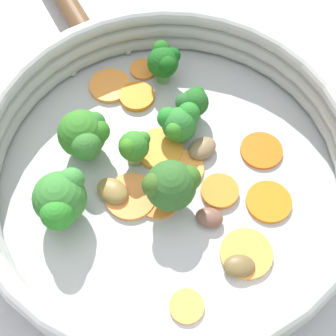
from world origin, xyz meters
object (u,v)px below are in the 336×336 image
(carrot_slice_3, at_px, (143,69))
(carrot_slice_10, at_px, (159,149))
(carrot_slice_0, at_px, (155,197))
(carrot_slice_6, at_px, (131,196))
(skillet, at_px, (168,179))
(broccoli_floret_0, at_px, (192,102))
(carrot_slice_8, at_px, (261,151))
(mushroom_piece_0, at_px, (239,266))
(mushroom_piece_1, at_px, (202,148))
(mushroom_piece_3, at_px, (209,217))
(carrot_slice_7, at_px, (246,254))
(broccoli_floret_1, at_px, (164,61))
(carrot_slice_5, at_px, (187,306))
(broccoli_floret_3, at_px, (84,136))
(carrot_slice_1, at_px, (137,97))
(carrot_slice_11, at_px, (218,195))
(carrot_slice_9, at_px, (269,202))
(broccoli_floret_5, at_px, (178,122))
(broccoli_floret_4, at_px, (134,147))
(carrot_slice_2, at_px, (183,168))
(carrot_slice_4, at_px, (110,86))
(broccoli_floret_2, at_px, (60,200))
(mushroom_piece_2, at_px, (113,191))
(broccoli_floret_6, at_px, (171,185))

(carrot_slice_3, bearing_deg, carrot_slice_10, -149.23)
(carrot_slice_0, height_order, carrot_slice_6, carrot_slice_6)
(skillet, distance_m, broccoli_floret_0, 0.08)
(carrot_slice_8, relative_size, mushroom_piece_0, 1.53)
(skillet, bearing_deg, carrot_slice_8, -53.13)
(broccoli_floret_0, bearing_deg, skillet, -178.13)
(mushroom_piece_1, distance_m, mushroom_piece_3, 0.07)
(carrot_slice_7, relative_size, broccoli_floret_1, 1.07)
(carrot_slice_5, xyz_separation_m, mushroom_piece_0, (0.05, -0.03, 0.00))
(broccoli_floret_3, relative_size, mushroom_piece_0, 1.84)
(carrot_slice_7, height_order, broccoli_floret_1, broccoli_floret_1)
(mushroom_piece_3, bearing_deg, carrot_slice_0, 85.50)
(carrot_slice_1, xyz_separation_m, carrot_slice_11, (-0.08, -0.11, -0.00))
(carrot_slice_0, distance_m, carrot_slice_9, 0.11)
(broccoli_floret_5, height_order, mushroom_piece_3, broccoli_floret_5)
(carrot_slice_10, bearing_deg, carrot_slice_0, -163.66)
(skillet, height_order, broccoli_floret_3, broccoli_floret_3)
(carrot_slice_5, relative_size, carrot_slice_7, 0.63)
(broccoli_floret_4, bearing_deg, broccoli_floret_1, 5.17)
(carrot_slice_3, bearing_deg, carrot_slice_2, -141.16)
(carrot_slice_2, height_order, carrot_slice_4, carrot_slice_4)
(carrot_slice_8, distance_m, broccoli_floret_5, 0.09)
(broccoli_floret_5, bearing_deg, mushroom_piece_0, -139.17)
(broccoli_floret_0, distance_m, broccoli_floret_4, 0.08)
(carrot_slice_5, relative_size, carrot_slice_8, 0.70)
(carrot_slice_6, bearing_deg, carrot_slice_10, -6.42)
(broccoli_floret_2, bearing_deg, broccoli_floret_0, -25.76)
(broccoli_floret_2, bearing_deg, carrot_slice_9, -65.97)
(carrot_slice_5, bearing_deg, broccoli_floret_0, 17.89)
(carrot_slice_6, bearing_deg, carrot_slice_11, -68.75)
(carrot_slice_7, distance_m, broccoli_floret_4, 0.14)
(carrot_slice_10, relative_size, broccoli_floret_0, 1.29)
(carrot_slice_0, distance_m, broccoli_floret_3, 0.09)
(carrot_slice_7, relative_size, broccoli_floret_2, 0.82)
(broccoli_floret_2, distance_m, mushroom_piece_3, 0.13)
(carrot_slice_7, distance_m, mushroom_piece_2, 0.13)
(carrot_slice_9, bearing_deg, carrot_slice_1, 66.49)
(carrot_slice_7, bearing_deg, carrot_slice_8, 7.82)
(carrot_slice_9, bearing_deg, broccoli_floret_4, 90.35)
(carrot_slice_10, xyz_separation_m, carrot_slice_11, (-0.03, -0.07, 0.00))
(carrot_slice_9, bearing_deg, mushroom_piece_2, 107.00)
(carrot_slice_10, bearing_deg, mushroom_piece_0, -129.41)
(broccoli_floret_5, bearing_deg, broccoli_floret_4, 144.50)
(carrot_slice_0, bearing_deg, carrot_slice_2, -20.66)
(carrot_slice_5, distance_m, carrot_slice_10, 0.15)
(broccoli_floret_1, xyz_separation_m, broccoli_floret_2, (-0.18, 0.03, 0.00))
(carrot_slice_10, relative_size, mushroom_piece_1, 1.57)
(broccoli_floret_6, height_order, mushroom_piece_3, broccoli_floret_6)
(broccoli_floret_1, bearing_deg, broccoli_floret_6, -156.98)
(broccoli_floret_2, relative_size, mushroom_piece_1, 1.91)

